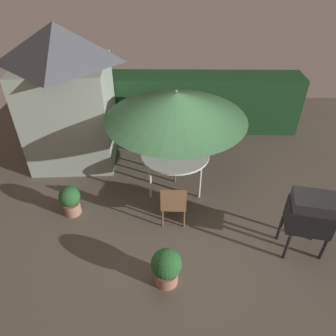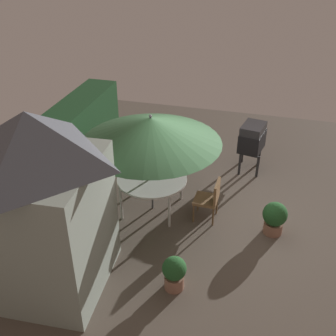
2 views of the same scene
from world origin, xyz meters
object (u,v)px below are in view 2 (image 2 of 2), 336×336
object	(u,v)px
patio_table	(152,180)
patio_umbrella	(151,130)
chair_far_side	(210,198)
potted_plant_by_grill	(275,217)
garden_shed	(41,204)
chair_near_shed	(97,183)
bbq_grill	(252,138)
potted_plant_by_shed	(174,272)

from	to	relation	value
patio_table	patio_umbrella	bearing A→B (deg)	0.00
patio_umbrella	chair_far_side	bearing A→B (deg)	-91.61
chair_far_side	potted_plant_by_grill	distance (m)	1.30
garden_shed	chair_near_shed	world-z (taller)	garden_shed
patio_table	potted_plant_by_grill	distance (m)	2.53
garden_shed	potted_plant_by_grill	world-z (taller)	garden_shed
bbq_grill	potted_plant_by_shed	size ratio (longest dim) A/B	1.91
potted_plant_by_shed	potted_plant_by_grill	xyz separation A→B (m)	(1.88, -1.51, 0.03)
patio_umbrella	bbq_grill	bearing A→B (deg)	-40.15
bbq_grill	chair_near_shed	xyz separation A→B (m)	(-2.29, 2.99, -0.33)
chair_near_shed	chair_far_side	distance (m)	2.39
garden_shed	patio_umbrella	world-z (taller)	garden_shed
garden_shed	chair_far_side	world-z (taller)	garden_shed
patio_table	bbq_grill	world-z (taller)	bbq_grill
chair_far_side	garden_shed	bearing A→B (deg)	136.26
garden_shed	patio_umbrella	xyz separation A→B (m)	(2.37, -1.01, 0.26)
garden_shed	bbq_grill	world-z (taller)	garden_shed
patio_umbrella	chair_near_shed	world-z (taller)	patio_umbrella
potted_plant_by_shed	garden_shed	bearing A→B (deg)	99.83
potted_plant_by_grill	chair_far_side	bearing A→B (deg)	84.99
garden_shed	chair_near_shed	size ratio (longest dim) A/B	3.44
patio_table	potted_plant_by_grill	size ratio (longest dim) A/B	2.10
patio_table	potted_plant_by_shed	world-z (taller)	patio_table
chair_far_side	chair_near_shed	bearing A→B (deg)	92.32
patio_table	chair_near_shed	size ratio (longest dim) A/B	1.59
potted_plant_by_shed	potted_plant_by_grill	bearing A→B (deg)	-38.91
bbq_grill	potted_plant_by_grill	distance (m)	2.45
patio_umbrella	potted_plant_by_shed	bearing A→B (deg)	-153.92
patio_table	chair_far_side	distance (m)	1.24
chair_far_side	bbq_grill	bearing A→B (deg)	-15.30
garden_shed	chair_far_side	xyz separation A→B (m)	(2.34, -2.24, -1.06)
chair_far_side	potted_plant_by_grill	bearing A→B (deg)	-95.01
chair_near_shed	bbq_grill	bearing A→B (deg)	-52.52
patio_table	chair_near_shed	distance (m)	1.19
chair_near_shed	chair_far_side	bearing A→B (deg)	-87.68
chair_near_shed	potted_plant_by_shed	size ratio (longest dim) A/B	1.43
patio_umbrella	bbq_grill	world-z (taller)	patio_umbrella
potted_plant_by_shed	chair_far_side	bearing A→B (deg)	-6.66
bbq_grill	chair_far_side	world-z (taller)	bbq_grill
chair_near_shed	potted_plant_by_grill	xyz separation A→B (m)	(-0.02, -3.67, -0.15)
garden_shed	potted_plant_by_grill	size ratio (longest dim) A/B	4.54
bbq_grill	patio_umbrella	bearing A→B (deg)	139.85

